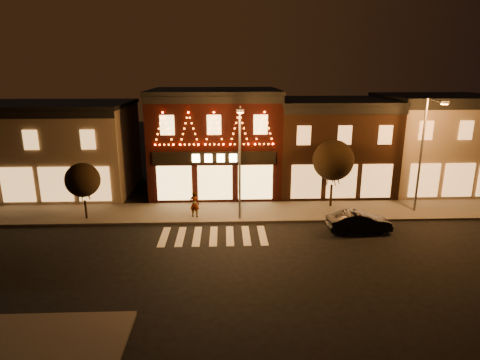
{
  "coord_description": "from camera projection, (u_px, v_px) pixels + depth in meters",
  "views": [
    {
      "loc": [
        0.71,
        -18.79,
        9.86
      ],
      "look_at": [
        1.62,
        4.0,
        3.54
      ],
      "focal_mm": 30.1,
      "sensor_mm": 36.0,
      "label": 1
    }
  ],
  "objects": [
    {
      "name": "building_pulp",
      "position": [
        216.0,
        141.0,
        33.05
      ],
      "size": [
        10.2,
        8.34,
        8.3
      ],
      "color": "black",
      "rests_on": "ground"
    },
    {
      "name": "tree_left",
      "position": [
        83.0,
        180.0,
        26.4
      ],
      "size": [
        2.27,
        2.27,
        3.79
      ],
      "rotation": [
        0.0,
        0.0,
        -0.06
      ],
      "color": "black",
      "rests_on": "sidewalk_far"
    },
    {
      "name": "tree_right",
      "position": [
        333.0,
        160.0,
        28.63
      ],
      "size": [
        2.92,
        2.92,
        4.88
      ],
      "rotation": [
        0.0,
        0.0,
        0.19
      ],
      "color": "black",
      "rests_on": "sidewalk_far"
    },
    {
      "name": "streetlamp_mid",
      "position": [
        240.0,
        155.0,
        25.7
      ],
      "size": [
        0.47,
        1.7,
        7.46
      ],
      "rotation": [
        0.0,
        0.0,
        0.02
      ],
      "color": "#59595E",
      "rests_on": "sidewalk_far"
    },
    {
      "name": "sidewalk_far",
      "position": [
        243.0,
        212.0,
        28.46
      ],
      "size": [
        44.0,
        4.0,
        0.15
      ],
      "primitive_type": "cube",
      "color": "#47423D",
      "rests_on": "ground"
    },
    {
      "name": "building_right_a",
      "position": [
        329.0,
        145.0,
        33.53
      ],
      "size": [
        9.2,
        8.28,
        7.5
      ],
      "color": "black",
      "rests_on": "ground"
    },
    {
      "name": "ground",
      "position": [
        212.0,
        267.0,
        20.7
      ],
      "size": [
        120.0,
        120.0,
        0.0
      ],
      "primitive_type": "plane",
      "color": "black",
      "rests_on": "ground"
    },
    {
      "name": "dark_sedan",
      "position": [
        359.0,
        222.0,
        25.06
      ],
      "size": [
        4.0,
        1.54,
        1.3
      ],
      "primitive_type": "imported",
      "rotation": [
        0.0,
        0.0,
        1.61
      ],
      "color": "black",
      "rests_on": "ground"
    },
    {
      "name": "building_right_b",
      "position": [
        435.0,
        142.0,
        33.84
      ],
      "size": [
        9.2,
        8.28,
        7.8
      ],
      "color": "#7E6C5A",
      "rests_on": "ground"
    },
    {
      "name": "streetlamp_right",
      "position": [
        424.0,
        147.0,
        27.14
      ],
      "size": [
        0.65,
        1.8,
        7.84
      ],
      "rotation": [
        0.0,
        0.0,
        -0.2
      ],
      "color": "#59595E",
      "rests_on": "sidewalk_far"
    },
    {
      "name": "building_left",
      "position": [
        56.0,
        148.0,
        32.7
      ],
      "size": [
        12.2,
        8.28,
        7.3
      ],
      "color": "#7E6C5A",
      "rests_on": "ground"
    },
    {
      "name": "pedestrian",
      "position": [
        195.0,
        204.0,
        27.09
      ],
      "size": [
        0.76,
        0.62,
        1.8
      ],
      "primitive_type": "imported",
      "rotation": [
        0.0,
        0.0,
        2.82
      ],
      "color": "gray",
      "rests_on": "sidewalk_far"
    }
  ]
}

